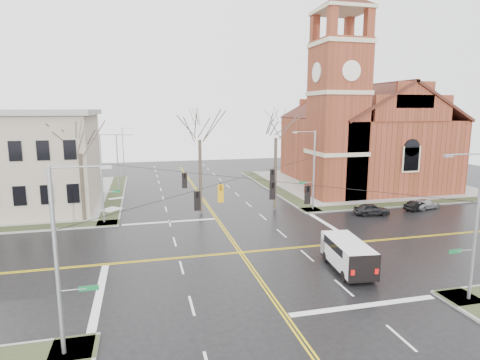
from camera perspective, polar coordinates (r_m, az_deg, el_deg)
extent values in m
plane|color=black|center=(33.27, 0.07, -10.26)|extent=(120.00, 120.00, 0.00)
cube|color=gray|center=(65.16, 16.29, -0.47)|extent=(30.00, 30.00, 0.15)
cube|color=#2A351D|center=(59.47, 4.71, -1.00)|extent=(2.00, 30.00, 0.02)
cube|color=#2A351D|center=(53.94, 23.64, -2.98)|extent=(30.00, 2.00, 0.02)
cube|color=gray|center=(59.08, -30.83, -2.57)|extent=(30.00, 30.00, 0.15)
cube|color=#2A351D|center=(56.55, -17.35, -2.01)|extent=(2.00, 30.00, 0.02)
cube|color=gold|center=(33.25, -0.14, -10.27)|extent=(0.12, 100.00, 0.01)
cube|color=gold|center=(33.30, 0.27, -10.24)|extent=(0.12, 100.00, 0.01)
cube|color=gold|center=(33.16, 0.12, -10.33)|extent=(100.00, 0.12, 0.01)
cube|color=gold|center=(33.38, 0.02, -10.19)|extent=(100.00, 0.12, 0.01)
cube|color=silver|center=(26.12, 17.25, -16.69)|extent=(9.50, 0.50, 0.01)
cube|color=silver|center=(42.45, -10.02, -5.87)|extent=(9.50, 0.50, 0.01)
cube|color=silver|center=(27.95, -19.35, -14.97)|extent=(0.50, 9.50, 0.01)
cube|color=silver|center=(41.27, 12.71, -6.43)|extent=(0.50, 9.50, 0.01)
cube|color=brown|center=(53.28, 13.64, 8.13)|extent=(6.00, 6.00, 20.00)
cube|color=#C4BA97|center=(53.84, 14.08, 18.28)|extent=(6.30, 6.30, 0.50)
cylinder|color=silver|center=(50.76, 15.57, 14.75)|extent=(2.40, 0.15, 2.40)
cylinder|color=silver|center=(52.11, 10.85, 14.80)|extent=(0.15, 2.40, 2.40)
cone|color=#3A1812|center=(54.83, 14.33, 23.55)|extent=(12.16, 12.16, 2.00)
cube|color=brown|center=(65.84, 16.82, 3.94)|extent=(18.00, 24.00, 10.00)
cube|color=brown|center=(56.64, 11.74, 0.36)|extent=(2.00, 5.00, 4.40)
cube|color=#A0937F|center=(52.65, -29.78, 2.14)|extent=(18.00, 14.00, 11.00)
cylinder|color=gray|center=(46.43, 10.46, 1.35)|extent=(0.20, 0.20, 9.00)
cylinder|color=gray|center=(46.40, 9.73, -0.32)|extent=(1.20, 0.06, 0.06)
cube|color=#106130|center=(46.13, 8.94, -0.36)|extent=(0.90, 0.04, 0.25)
cylinder|color=gray|center=(45.49, 9.25, 6.79)|extent=(2.40, 0.08, 0.08)
cube|color=gray|center=(45.03, 7.84, 6.73)|extent=(0.50, 0.22, 0.15)
cylinder|color=gray|center=(42.52, -19.07, 0.17)|extent=(0.20, 0.20, 9.00)
cylinder|color=gray|center=(42.71, -18.17, -1.58)|extent=(1.20, 0.06, 0.06)
cube|color=#106130|center=(42.66, -17.23, -1.55)|extent=(0.90, 0.04, 0.25)
cylinder|color=gray|center=(41.93, -17.78, 6.17)|extent=(2.40, 0.08, 0.08)
cube|color=gray|center=(41.87, -16.13, 6.18)|extent=(0.50, 0.22, 0.15)
cylinder|color=gray|center=(27.63, 30.55, -5.87)|extent=(0.20, 0.20, 9.00)
cylinder|color=gray|center=(27.59, 29.40, -8.71)|extent=(1.20, 0.06, 0.06)
cube|color=#106130|center=(27.13, 28.31, -8.93)|extent=(0.90, 0.04, 0.25)
cylinder|color=gray|center=(26.02, 29.53, 3.20)|extent=(2.40, 0.08, 0.08)
cube|color=gray|center=(25.22, 27.53, 3.08)|extent=(0.50, 0.22, 0.15)
cylinder|color=gray|center=(20.39, -24.64, -10.74)|extent=(0.20, 0.20, 9.00)
cylinder|color=gray|center=(20.78, -22.68, -14.21)|extent=(1.20, 0.06, 0.06)
cube|color=#106130|center=(20.68, -20.71, -14.20)|extent=(0.90, 0.04, 0.25)
cylinder|color=gray|center=(19.13, -22.08, 1.74)|extent=(2.40, 0.08, 0.08)
cube|color=gray|center=(19.00, -18.49, 1.76)|extent=(0.50, 0.22, 0.15)
cylinder|color=black|center=(31.65, 0.07, 0.32)|extent=(23.02, 23.02, 0.03)
cylinder|color=black|center=(31.65, 0.07, 0.32)|extent=(23.02, 23.02, 0.03)
imported|color=black|center=(27.20, -6.09, -2.98)|extent=(0.21, 0.26, 1.30)
imported|color=black|center=(36.68, 4.62, 0.45)|extent=(0.21, 0.26, 1.30)
imported|color=#CB920B|center=(29.45, -2.77, -1.93)|extent=(0.21, 0.26, 1.30)
imported|color=black|center=(34.99, -7.90, -0.08)|extent=(0.21, 0.26, 1.30)
imported|color=black|center=(29.34, 9.59, -2.10)|extent=(0.21, 0.26, 1.30)
imported|color=black|center=(30.46, 4.64, -1.54)|extent=(0.21, 0.26, 1.30)
cylinder|color=gray|center=(58.83, -17.01, 2.36)|extent=(0.16, 0.16, 8.00)
cylinder|color=gray|center=(58.42, -16.22, 6.20)|extent=(2.00, 0.07, 0.07)
cube|color=gray|center=(58.39, -15.23, 6.19)|extent=(0.45, 0.20, 0.13)
cylinder|color=gray|center=(78.69, -16.29, 4.25)|extent=(0.16, 0.16, 8.00)
cylinder|color=gray|center=(78.38, -15.70, 7.12)|extent=(2.00, 0.07, 0.07)
cube|color=gray|center=(78.36, -14.96, 7.12)|extent=(0.45, 0.20, 0.13)
cube|color=white|center=(30.44, 15.08, -10.07)|extent=(2.77, 5.78, 1.79)
cube|color=white|center=(32.55, 13.49, -9.16)|extent=(2.25, 1.18, 1.26)
cube|color=black|center=(32.69, 13.30, -8.00)|extent=(1.95, 0.34, 0.84)
cube|color=black|center=(30.43, 14.98, -8.92)|extent=(2.59, 4.01, 0.58)
cube|color=#B70C0A|center=(27.78, 15.74, -12.57)|extent=(0.26, 0.10, 0.36)
cube|color=#B70C0A|center=(28.44, 18.85, -12.20)|extent=(0.26, 0.10, 0.36)
cube|color=black|center=(30.76, 15.00, -11.68)|extent=(2.82, 5.84, 0.11)
cylinder|color=black|center=(32.01, 12.10, -10.61)|extent=(0.36, 0.78, 0.76)
cylinder|color=black|center=(32.69, 15.35, -10.31)|extent=(0.36, 0.78, 0.76)
cylinder|color=black|center=(28.83, 14.60, -13.11)|extent=(0.36, 0.78, 0.76)
cylinder|color=black|center=(29.58, 18.17, -12.68)|extent=(0.36, 0.78, 0.76)
imported|color=black|center=(46.58, 18.23, -3.97)|extent=(4.05, 2.15, 1.31)
imported|color=black|center=(50.68, 23.91, -3.36)|extent=(3.47, 1.83, 1.09)
imported|color=#A9A8AB|center=(51.83, 24.84, -3.10)|extent=(4.24, 2.51, 1.15)
cylinder|color=#32271F|center=(44.30, -21.50, -0.95)|extent=(0.36, 0.36, 6.95)
cylinder|color=#32271F|center=(44.49, -5.66, 0.51)|extent=(0.36, 0.36, 8.10)
cylinder|color=#32271F|center=(46.27, 5.04, 0.94)|extent=(0.36, 0.36, 8.18)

